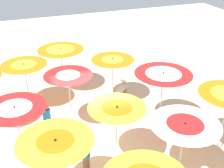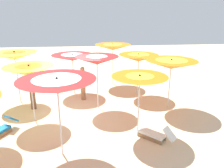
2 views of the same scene
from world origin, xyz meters
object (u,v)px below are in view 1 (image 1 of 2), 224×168
object	(u,v)px
beach_umbrella_9	(113,62)
beach_umbrella_10	(163,78)
beach_umbrella_5	(68,79)
beach_umbrella_1	(15,112)
lounger_0	(120,90)
beachgoer_1	(48,122)
beach_umbrella_8	(61,53)
beachgoer_2	(86,153)
beach_umbrella_4	(24,68)
beach_umbrella_6	(117,112)
beach_umbrella_2	(56,146)
beach_umbrella_7	(185,128)

from	to	relation	value
beach_umbrella_9	beach_umbrella_10	world-z (taller)	beach_umbrella_10
beach_umbrella_5	beach_umbrella_10	xyz separation A→B (m)	(-3.48, 1.28, 0.04)
beach_umbrella_1	lounger_0	world-z (taller)	beach_umbrella_1
lounger_0	beachgoer_1	bearing A→B (deg)	-12.68
beach_umbrella_8	beachgoer_2	world-z (taller)	beach_umbrella_8
beach_umbrella_10	beachgoer_1	world-z (taller)	beach_umbrella_10
beach_umbrella_4	beach_umbrella_8	world-z (taller)	beach_umbrella_8
beach_umbrella_6	beachgoer_1	world-z (taller)	beach_umbrella_6
beach_umbrella_6	lounger_0	size ratio (longest dim) A/B	1.95
beach_umbrella_4	beachgoer_1	xyz separation A→B (m)	(-0.45, 2.88, -1.10)
beach_umbrella_1	lounger_0	size ratio (longest dim) A/B	1.80
beach_umbrella_9	beachgoer_2	world-z (taller)	beach_umbrella_9
beach_umbrella_1	beach_umbrella_8	size ratio (longest dim) A/B	0.94
beach_umbrella_9	beachgoer_2	bearing A→B (deg)	59.77
beach_umbrella_5	beach_umbrella_9	distance (m)	2.74
beach_umbrella_6	beach_umbrella_10	bearing A→B (deg)	-150.69
beachgoer_1	beachgoer_2	world-z (taller)	beachgoer_2
beach_umbrella_10	beachgoer_1	size ratio (longest dim) A/B	1.49
beach_umbrella_4	beach_umbrella_8	size ratio (longest dim) A/B	0.97
beach_umbrella_2	beach_umbrella_9	bearing A→B (deg)	-124.19
beach_umbrella_8	beach_umbrella_10	xyz separation A→B (m)	(-3.15, 4.53, 0.22)
beachgoer_1	beach_umbrella_9	bearing A→B (deg)	23.46
beach_umbrella_5	beachgoer_2	world-z (taller)	beach_umbrella_5
beachgoer_1	beach_umbrella_2	bearing A→B (deg)	-100.10
beach_umbrella_2	beach_umbrella_8	world-z (taller)	beach_umbrella_2
beach_umbrella_5	beach_umbrella_9	bearing A→B (deg)	-149.58
beach_umbrella_5	lounger_0	distance (m)	4.04
beach_umbrella_9	beachgoer_2	size ratio (longest dim) A/B	1.18
beach_umbrella_2	lounger_0	bearing A→B (deg)	-125.97
beach_umbrella_2	beach_umbrella_6	world-z (taller)	beach_umbrella_2
beach_umbrella_7	beachgoer_1	distance (m)	5.18
beach_umbrella_1	beach_umbrella_4	bearing A→B (deg)	-100.14
beach_umbrella_8	beach_umbrella_9	world-z (taller)	beach_umbrella_8
beach_umbrella_6	beach_umbrella_7	size ratio (longest dim) A/B	1.03
lounger_0	beach_umbrella_5	bearing A→B (deg)	-12.89
beach_umbrella_9	beach_umbrella_10	xyz separation A→B (m)	(-1.12, 2.66, 0.26)
beach_umbrella_5	beach_umbrella_7	distance (m)	4.89
beach_umbrella_5	lounger_0	bearing A→B (deg)	-147.73
beach_umbrella_8	beach_umbrella_9	distance (m)	2.76
beach_umbrella_10	lounger_0	bearing A→B (deg)	-80.38
beach_umbrella_1	beach_umbrella_8	distance (m)	5.09
beach_umbrella_6	beach_umbrella_9	distance (m)	4.26
beach_umbrella_4	beach_umbrella_7	xyz separation A→B (m)	(-4.18, 6.29, 0.08)
beach_umbrella_1	beach_umbrella_9	xyz separation A→B (m)	(-4.47, -2.60, 0.06)
beach_umbrella_4	beach_umbrella_9	bearing A→B (deg)	168.24
beach_umbrella_6	beach_umbrella_9	world-z (taller)	beach_umbrella_6
beach_umbrella_1	beach_umbrella_4	distance (m)	3.46
beach_umbrella_5	beach_umbrella_1	bearing A→B (deg)	29.79
beach_umbrella_2	beach_umbrella_6	size ratio (longest dim) A/B	1.07
beach_umbrella_4	beachgoer_2	size ratio (longest dim) A/B	1.18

